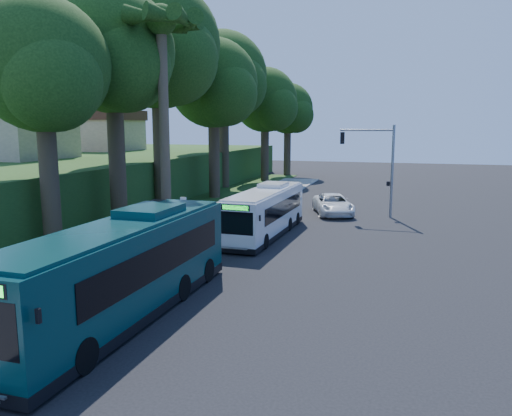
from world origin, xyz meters
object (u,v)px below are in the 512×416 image
(white_bus, at_px, (266,211))
(pickup, at_px, (333,204))
(teal_bus, at_px, (125,267))
(bus_shelter, at_px, (171,214))

(white_bus, bearing_deg, pickup, 73.15)
(white_bus, distance_m, teal_bus, 14.80)
(teal_bus, bearing_deg, bus_shelter, 108.71)
(bus_shelter, xyz_separation_m, teal_bus, (3.53, -10.70, 0.04))
(teal_bus, bearing_deg, pickup, 80.63)
(bus_shelter, distance_m, teal_bus, 11.27)
(bus_shelter, bearing_deg, teal_bus, -71.77)
(pickup, bearing_deg, white_bus, -126.77)
(bus_shelter, relative_size, pickup, 0.56)
(bus_shelter, bearing_deg, pickup, 59.57)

